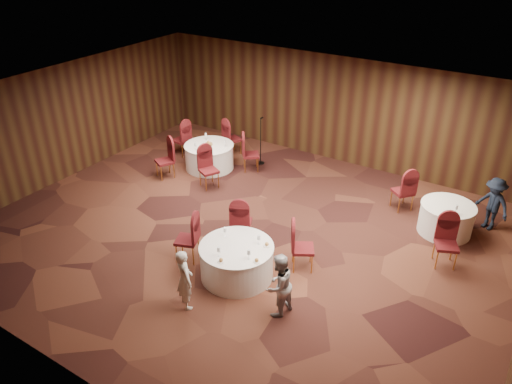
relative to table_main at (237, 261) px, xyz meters
The scene contains 15 objects.
ground 1.64m from the table_main, 117.87° to the left, with size 12.00×12.00×0.00m, color black.
room_shell 2.25m from the table_main, 117.87° to the left, with size 12.00×12.00×12.00m.
table_main is the anchor object (origin of this frame).
table_left 5.26m from the table_main, 133.26° to the left, with size 1.46×1.46×0.74m.
table_right 5.18m from the table_main, 51.10° to the left, with size 1.26×1.26×0.74m.
chairs_main 0.75m from the table_main, 113.24° to the left, with size 2.97×1.90×1.00m.
chairs_left 5.28m from the table_main, 133.67° to the left, with size 3.08×3.07×1.00m.
chairs_right 4.60m from the table_main, 52.48° to the left, with size 2.25×2.55×1.00m.
tabletop_main 0.52m from the table_main, 22.40° to the right, with size 1.15×1.09×0.22m.
tabletop_left 5.28m from the table_main, 133.24° to the left, with size 0.85×0.82×0.22m.
tabletop_right 5.13m from the table_main, 47.19° to the left, with size 0.08×0.08×0.22m.
mic_stand 5.50m from the table_main, 116.73° to the left, with size 0.24×0.24×1.48m.
woman_a 1.35m from the table_main, 103.34° to the right, with size 0.47×0.31×1.28m, color silver.
woman_b 1.42m from the table_main, 21.31° to the right, with size 0.64×0.50×1.31m, color #A5A5AA.
man_c 6.31m from the table_main, 49.40° to the left, with size 0.87×0.50×1.34m, color black.
Camera 1 is at (5.57, -8.26, 6.64)m, focal length 35.00 mm.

